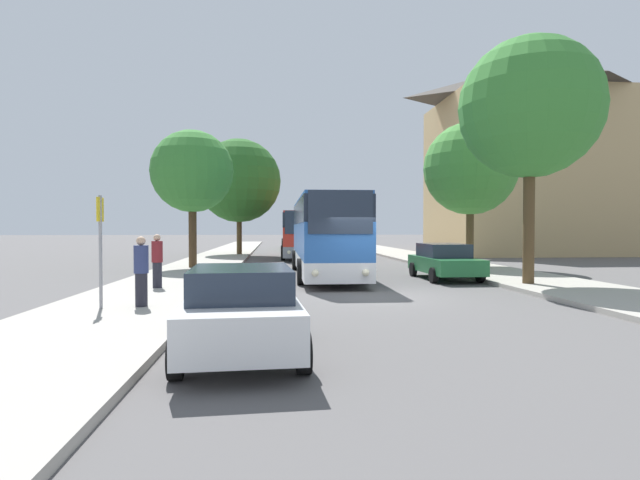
{
  "coord_description": "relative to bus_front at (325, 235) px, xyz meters",
  "views": [
    {
      "loc": [
        -3.08,
        -15.31,
        2.13
      ],
      "look_at": [
        -0.43,
        13.95,
        1.44
      ],
      "focal_mm": 28.0,
      "sensor_mm": 36.0,
      "label": 1
    }
  ],
  "objects": [
    {
      "name": "tree_left_near",
      "position": [
        -4.95,
        16.69,
        3.97
      ],
      "size": [
        6.41,
        6.41,
        8.85
      ],
      "color": "#513D23",
      "rests_on": "sidewalk_left"
    },
    {
      "name": "ground_plane",
      "position": [
        0.87,
        -6.85,
        -1.82
      ],
      "size": [
        300.0,
        300.0,
        0.0
      ],
      "primitive_type": "plane",
      "color": "#565454",
      "rests_on": "ground"
    },
    {
      "name": "sidewalk_left",
      "position": [
        -6.13,
        -6.85,
        -1.75
      ],
      "size": [
        4.0,
        120.0,
        0.15
      ],
      "primitive_type": "cube",
      "color": "#A39E93",
      "rests_on": "ground_plane"
    },
    {
      "name": "bus_front",
      "position": [
        0.0,
        0.0,
        0.0
      ],
      "size": [
        2.77,
        11.76,
        3.42
      ],
      "rotation": [
        0.0,
        0.0,
        -0.01
      ],
      "color": "silver",
      "rests_on": "ground_plane"
    },
    {
      "name": "pedestrian_waiting_near",
      "position": [
        -5.59,
        -9.19,
        -0.77
      ],
      "size": [
        0.36,
        0.36,
        1.78
      ],
      "rotation": [
        0.0,
        0.0,
        5.72
      ],
      "color": "#23232D",
      "rests_on": "sidewalk_left"
    },
    {
      "name": "bus_stop_sign",
      "position": [
        -6.52,
        -9.38,
        0.05
      ],
      "size": [
        0.08,
        0.45,
        2.8
      ],
      "color": "gray",
      "rests_on": "sidewalk_left"
    },
    {
      "name": "bus_rear",
      "position": [
        -0.11,
        29.92,
        -0.08
      ],
      "size": [
        2.88,
        12.15,
        3.25
      ],
      "rotation": [
        0.0,
        0.0,
        -0.01
      ],
      "color": "#238942",
      "rests_on": "ground_plane"
    },
    {
      "name": "parked_car_right_near",
      "position": [
        4.84,
        -1.91,
        -1.05
      ],
      "size": [
        2.1,
        4.54,
        1.49
      ],
      "rotation": [
        0.0,
        0.0,
        3.14
      ],
      "color": "#236B38",
      "rests_on": "ground_plane"
    },
    {
      "name": "sidewalk_right",
      "position": [
        7.87,
        -6.85,
        -1.75
      ],
      "size": [
        4.0,
        120.0,
        0.15
      ],
      "primitive_type": "cube",
      "color": "#A39E93",
      "rests_on": "ground_plane"
    },
    {
      "name": "parked_car_left_curb",
      "position": [
        -2.78,
        -13.75,
        -1.05
      ],
      "size": [
        2.19,
        4.2,
        1.49
      ],
      "rotation": [
        0.0,
        0.0,
        0.06
      ],
      "color": "silver",
      "rests_on": "ground_plane"
    },
    {
      "name": "pedestrian_waiting_far",
      "position": [
        -6.13,
        -5.15,
        -0.77
      ],
      "size": [
        0.36,
        0.36,
        1.79
      ],
      "rotation": [
        0.0,
        0.0,
        1.86
      ],
      "color": "#23232D",
      "rests_on": "sidewalk_left"
    },
    {
      "name": "bus_middle",
      "position": [
        -0.28,
        14.05,
        -0.08
      ],
      "size": [
        3.1,
        11.06,
        3.25
      ],
      "rotation": [
        0.0,
        0.0,
        -0.03
      ],
      "color": "gray",
      "rests_on": "ground_plane"
    },
    {
      "name": "tree_left_far",
      "position": [
        -6.38,
        3.63,
        3.18
      ],
      "size": [
        4.15,
        4.15,
        6.95
      ],
      "color": "#47331E",
      "rests_on": "sidewalk_left"
    },
    {
      "name": "tree_right_mid",
      "position": [
        8.08,
        3.39,
        3.45
      ],
      "size": [
        4.89,
        4.89,
        7.59
      ],
      "color": "#513D23",
      "rests_on": "sidewalk_right"
    },
    {
      "name": "tree_right_near",
      "position": [
        6.88,
        -4.99,
        4.6
      ],
      "size": [
        5.01,
        5.01,
        8.8
      ],
      "color": "#513D23",
      "rests_on": "sidewalk_right"
    },
    {
      "name": "building_right_background",
      "position": [
        20.32,
        18.08,
        6.32
      ],
      "size": [
        17.12,
        11.56,
        16.28
      ],
      "color": "tan",
      "rests_on": "ground_plane"
    }
  ]
}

